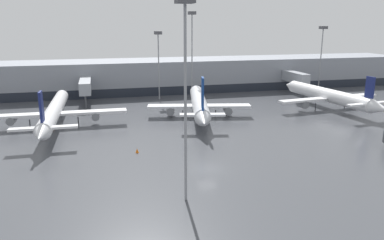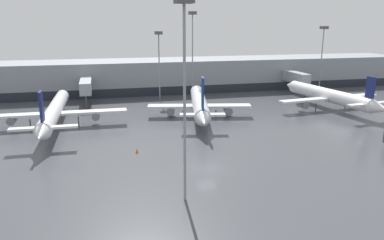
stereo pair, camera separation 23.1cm
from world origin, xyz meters
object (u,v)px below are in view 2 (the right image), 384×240
(parked_jet_0, at_px, (199,104))
(traffic_cone_1, at_px, (54,127))
(parked_jet_1, at_px, (54,111))
(apron_light_mast_4, at_px, (159,46))
(parked_jet_2, at_px, (330,96))
(traffic_cone_0, at_px, (137,150))
(apron_light_mast_2, at_px, (184,47))
(apron_light_mast_6, at_px, (192,32))
(apron_light_mast_5, at_px, (323,40))

(parked_jet_0, bearing_deg, traffic_cone_1, 107.35)
(parked_jet_1, xyz_separation_m, apron_light_mast_4, (23.67, 22.03, 10.66))
(parked_jet_2, bearing_deg, traffic_cone_1, 85.56)
(parked_jet_0, height_order, traffic_cone_0, parked_jet_0)
(parked_jet_0, bearing_deg, apron_light_mast_2, 174.86)
(traffic_cone_0, height_order, apron_light_mast_6, apron_light_mast_6)
(parked_jet_1, bearing_deg, parked_jet_2, -88.06)
(traffic_cone_1, height_order, apron_light_mast_2, apron_light_mast_2)
(parked_jet_1, distance_m, apron_light_mast_4, 34.05)
(apron_light_mast_4, bearing_deg, traffic_cone_0, -104.02)
(parked_jet_1, height_order, traffic_cone_1, parked_jet_1)
(parked_jet_0, relative_size, parked_jet_1, 0.92)
(parked_jet_0, relative_size, parked_jet_2, 1.01)
(parked_jet_0, bearing_deg, parked_jet_2, -78.17)
(parked_jet_0, xyz_separation_m, apron_light_mast_6, (3.80, 21.23, 14.17))
(parked_jet_2, distance_m, apron_light_mast_4, 42.92)
(parked_jet_0, relative_size, apron_light_mast_4, 1.97)
(parked_jet_1, relative_size, parked_jet_2, 1.09)
(apron_light_mast_2, bearing_deg, apron_light_mast_5, 47.50)
(traffic_cone_1, distance_m, apron_light_mast_5, 76.37)
(parked_jet_0, height_order, apron_light_mast_2, apron_light_mast_2)
(parked_jet_2, relative_size, apron_light_mast_5, 1.84)
(parked_jet_0, xyz_separation_m, traffic_cone_1, (-28.96, -2.57, -2.56))
(parked_jet_2, relative_size, apron_light_mast_4, 1.96)
(traffic_cone_0, distance_m, apron_light_mast_5, 72.00)
(parked_jet_0, relative_size, traffic_cone_1, 60.84)
(apron_light_mast_4, bearing_deg, traffic_cone_1, -135.63)
(traffic_cone_0, relative_size, apron_light_mast_4, 0.04)
(parked_jet_2, bearing_deg, apron_light_mast_5, -33.77)
(traffic_cone_1, bearing_deg, parked_jet_2, 2.22)
(parked_jet_1, height_order, apron_light_mast_5, apron_light_mast_5)
(parked_jet_1, relative_size, apron_light_mast_6, 1.68)
(traffic_cone_1, distance_m, apron_light_mast_6, 43.81)
(apron_light_mast_5, distance_m, apron_light_mast_6, 38.32)
(apron_light_mast_4, distance_m, apron_light_mast_6, 9.46)
(apron_light_mast_6, bearing_deg, parked_jet_1, -145.39)
(parked_jet_0, relative_size, apron_light_mast_2, 1.56)
(parked_jet_2, relative_size, traffic_cone_0, 49.56)
(parked_jet_1, bearing_deg, apron_light_mast_5, -71.05)
(apron_light_mast_5, bearing_deg, apron_light_mast_6, -179.29)
(parked_jet_2, height_order, apron_light_mast_4, apron_light_mast_4)
(traffic_cone_0, relative_size, traffic_cone_1, 1.22)
(parked_jet_1, xyz_separation_m, traffic_cone_1, (-0.22, -1.35, -2.80))
(apron_light_mast_4, bearing_deg, apron_light_mast_6, 2.76)
(parked_jet_1, bearing_deg, parked_jet_0, -86.57)
(parked_jet_2, height_order, apron_light_mast_6, apron_light_mast_6)
(parked_jet_1, relative_size, traffic_cone_0, 54.26)
(parked_jet_1, bearing_deg, apron_light_mast_2, -153.21)
(parked_jet_0, distance_m, parked_jet_2, 30.80)
(traffic_cone_0, distance_m, apron_light_mast_6, 48.06)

